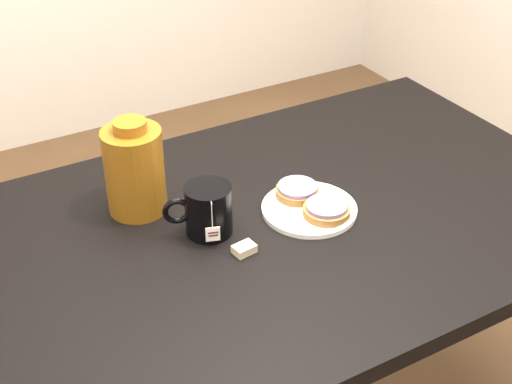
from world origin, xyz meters
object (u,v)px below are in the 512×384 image
(bagel_back, at_px, (297,191))
(bagel_package, at_px, (135,170))
(bagel_front, at_px, (326,210))
(table, at_px, (290,244))
(teabag_pouch, at_px, (244,249))
(mug, at_px, (207,210))
(plate, at_px, (309,208))

(bagel_back, bearing_deg, bagel_package, 155.87)
(bagel_back, distance_m, bagel_front, 0.10)
(table, distance_m, bagel_package, 0.39)
(bagel_back, xyz_separation_m, bagel_package, (-0.33, 0.15, 0.08))
(bagel_front, xyz_separation_m, teabag_pouch, (-0.21, -0.02, -0.02))
(bagel_front, height_order, mug, mug)
(teabag_pouch, bearing_deg, plate, 16.62)
(plate, relative_size, bagel_back, 1.73)
(plate, bearing_deg, bagel_back, 88.54)
(teabag_pouch, bearing_deg, bagel_front, 4.24)
(table, distance_m, bagel_back, 0.12)
(mug, bearing_deg, plate, 7.69)
(teabag_pouch, bearing_deg, bagel_back, 29.19)
(bagel_back, height_order, mug, mug)
(bagel_back, bearing_deg, mug, -177.69)
(bagel_package, bearing_deg, teabag_pouch, -63.51)
(plate, xyz_separation_m, mug, (-0.23, 0.04, 0.05))
(plate, bearing_deg, mug, 169.42)
(mug, bearing_deg, bagel_package, 140.09)
(bagel_front, relative_size, teabag_pouch, 3.25)
(bagel_back, bearing_deg, teabag_pouch, -150.81)
(bagel_package, bearing_deg, plate, -31.37)
(bagel_front, bearing_deg, table, 136.84)
(table, distance_m, plate, 0.10)
(teabag_pouch, bearing_deg, mug, 107.30)
(table, xyz_separation_m, teabag_pouch, (-0.16, -0.07, 0.09))
(bagel_front, bearing_deg, teabag_pouch, -175.76)
(plate, xyz_separation_m, bagel_back, (0.00, 0.05, 0.02))
(bagel_front, bearing_deg, bagel_back, 98.54)
(bagel_front, bearing_deg, mug, 160.65)
(bagel_front, xyz_separation_m, bagel_package, (-0.34, 0.24, 0.08))
(table, height_order, mug, mug)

